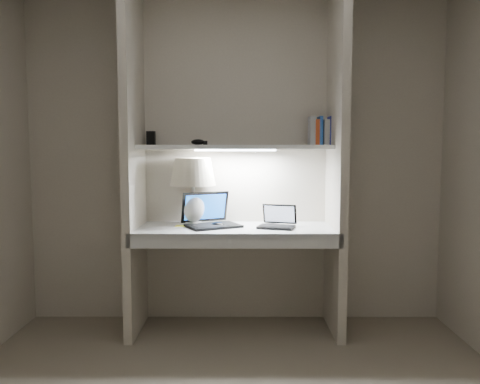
{
  "coord_description": "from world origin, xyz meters",
  "views": [
    {
      "loc": [
        0.04,
        -2.13,
        1.32
      ],
      "look_at": [
        0.04,
        1.05,
        1.04
      ],
      "focal_mm": 35.0,
      "sensor_mm": 36.0,
      "label": 1
    }
  ],
  "objects_px": {
    "speaker": "(271,215)",
    "book_row": "(322,132)",
    "laptop_main": "(210,219)",
    "laptop_netbook": "(277,222)",
    "table_lamp": "(193,180)"
  },
  "relations": [
    {
      "from": "table_lamp",
      "to": "book_row",
      "type": "relative_size",
      "value": 2.35
    },
    {
      "from": "laptop_main",
      "to": "laptop_netbook",
      "type": "xyz_separation_m",
      "value": [
        0.49,
        -0.06,
        -0.02
      ]
    },
    {
      "from": "table_lamp",
      "to": "book_row",
      "type": "bearing_deg",
      "value": 1.27
    },
    {
      "from": "laptop_main",
      "to": "laptop_netbook",
      "type": "distance_m",
      "value": 0.5
    },
    {
      "from": "laptop_main",
      "to": "speaker",
      "type": "bearing_deg",
      "value": -9.61
    },
    {
      "from": "book_row",
      "to": "speaker",
      "type": "bearing_deg",
      "value": 171.5
    },
    {
      "from": "speaker",
      "to": "book_row",
      "type": "xyz_separation_m",
      "value": [
        0.37,
        -0.06,
        0.63
      ]
    },
    {
      "from": "speaker",
      "to": "book_row",
      "type": "bearing_deg",
      "value": -21.95
    },
    {
      "from": "laptop_netbook",
      "to": "book_row",
      "type": "distance_m",
      "value": 0.75
    },
    {
      "from": "speaker",
      "to": "laptop_main",
      "type": "bearing_deg",
      "value": -176.12
    },
    {
      "from": "laptop_netbook",
      "to": "book_row",
      "type": "xyz_separation_m",
      "value": [
        0.34,
        0.15,
        0.66
      ]
    },
    {
      "from": "table_lamp",
      "to": "laptop_main",
      "type": "height_order",
      "value": "table_lamp"
    },
    {
      "from": "speaker",
      "to": "book_row",
      "type": "relative_size",
      "value": 0.62
    },
    {
      "from": "laptop_main",
      "to": "laptop_netbook",
      "type": "bearing_deg",
      "value": -34.27
    },
    {
      "from": "laptop_main",
      "to": "book_row",
      "type": "xyz_separation_m",
      "value": [
        0.83,
        0.09,
        0.64
      ]
    }
  ]
}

